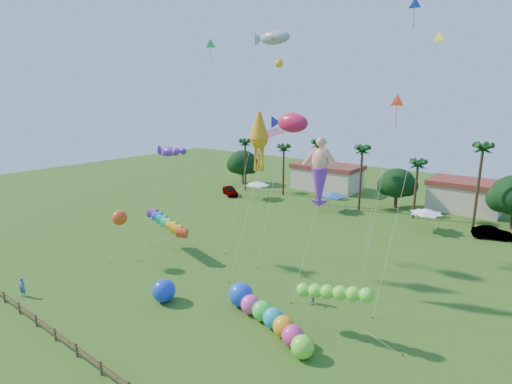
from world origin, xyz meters
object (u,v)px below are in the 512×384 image
Objects in this scene: car_b at (493,233)px; blue_ball at (164,291)px; spectator_a at (22,287)px; caterpillar_inflatable at (266,315)px; spectator_b at (311,294)px; car_a at (230,191)px.

blue_ball reaches higher than car_b.
caterpillar_inflatable is at bearing 4.03° from spectator_a.
caterpillar_inflatable reaches higher than blue_ball.
spectator_a is at bearing -90.07° from spectator_b.
spectator_a is (-30.43, -42.52, 0.12)m from car_b.
spectator_a is 1.00× the size of spectator_b.
caterpillar_inflatable reaches higher than car_a.
blue_ball is at bearing 132.09° from car_b.
spectator_b is at bearing -96.27° from car_a.
car_b is at bearing -53.67° from car_a.
spectator_b is at bearing 35.96° from blue_ball.
spectator_b reaches higher than spectator_a.
caterpillar_inflatable is at bearing -102.44° from car_a.
spectator_b is 12.69m from blue_ball.
car_a is 38.70m from blue_ball.
blue_ball is (-19.88, -35.37, 0.25)m from car_b.
blue_ball is at bearing 12.12° from spectator_a.
caterpillar_inflatable is at bearing 143.39° from car_b.
spectator_a is at bearing -132.82° from car_a.
car_b is 2.28× the size of blue_ball.
spectator_a is at bearing -145.89° from blue_ball.
spectator_b is 0.18× the size of caterpillar_inflatable.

